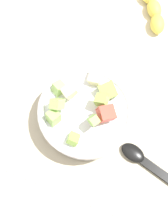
% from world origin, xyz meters
% --- Properties ---
extents(ground_plane, '(2.40, 2.40, 0.00)m').
position_xyz_m(ground_plane, '(0.00, 0.00, 0.00)').
color(ground_plane, silver).
extents(placemat, '(0.47, 0.35, 0.01)m').
position_xyz_m(placemat, '(0.00, 0.00, 0.00)').
color(placemat, '#BCB299').
rests_on(placemat, ground_plane).
extents(salad_bowl, '(0.21, 0.21, 0.11)m').
position_xyz_m(salad_bowl, '(-0.00, 0.00, 0.04)').
color(salad_bowl, white).
rests_on(salad_bowl, placemat).
extents(serving_spoon, '(0.19, 0.08, 0.01)m').
position_xyz_m(serving_spoon, '(0.16, -0.05, 0.01)').
color(serving_spoon, black).
rests_on(serving_spoon, placemat).
extents(banana_whole, '(0.11, 0.14, 0.04)m').
position_xyz_m(banana_whole, '(0.05, 0.34, 0.02)').
color(banana_whole, yellow).
rests_on(banana_whole, ground_plane).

